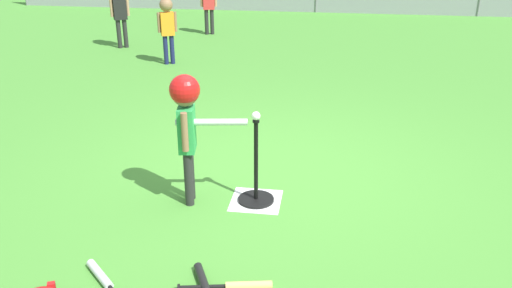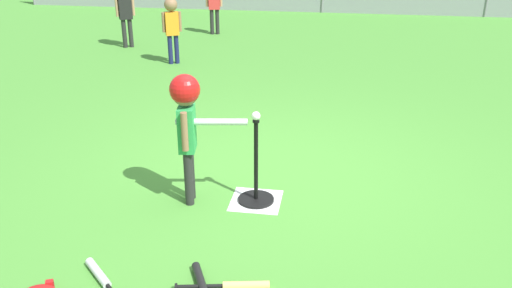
{
  "view_description": "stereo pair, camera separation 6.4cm",
  "coord_description": "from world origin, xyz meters",
  "px_view_note": "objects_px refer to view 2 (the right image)",
  "views": [
    {
      "loc": [
        0.48,
        -4.64,
        2.34
      ],
      "look_at": [
        -0.12,
        -0.54,
        0.55
      ],
      "focal_mm": 37.41,
      "sensor_mm": 36.0,
      "label": 1
    },
    {
      "loc": [
        0.54,
        -4.63,
        2.34
      ],
      "look_at": [
        -0.12,
        -0.54,
        0.55
      ],
      "focal_mm": 37.41,
      "sensor_mm": 36.0,
      "label": 2
    }
  ],
  "objects_px": {
    "baseball_on_tee": "(256,116)",
    "spare_bat_black": "(202,287)",
    "batter_child": "(187,113)",
    "fielder_deep_right": "(172,22)",
    "fielder_near_right": "(125,6)",
    "batting_tee": "(256,188)",
    "spare_bat_wood": "(236,286)",
    "spare_bat_silver": "(102,278)"
  },
  "relations": [
    {
      "from": "fielder_near_right",
      "to": "spare_bat_silver",
      "type": "bearing_deg",
      "value": -69.9
    },
    {
      "from": "baseball_on_tee",
      "to": "spare_bat_wood",
      "type": "bearing_deg",
      "value": -87.16
    },
    {
      "from": "fielder_deep_right",
      "to": "spare_bat_wood",
      "type": "xyz_separation_m",
      "value": [
        2.19,
        -5.67,
        -0.67
      ]
    },
    {
      "from": "spare_bat_silver",
      "to": "fielder_deep_right",
      "type": "bearing_deg",
      "value": 102.33
    },
    {
      "from": "batting_tee",
      "to": "fielder_near_right",
      "type": "height_order",
      "value": "fielder_near_right"
    },
    {
      "from": "batter_child",
      "to": "fielder_deep_right",
      "type": "distance_m",
      "value": 4.8
    },
    {
      "from": "fielder_deep_right",
      "to": "spare_bat_black",
      "type": "distance_m",
      "value": 6.08
    },
    {
      "from": "spare_bat_wood",
      "to": "batting_tee",
      "type": "bearing_deg",
      "value": 92.84
    },
    {
      "from": "batter_child",
      "to": "fielder_deep_right",
      "type": "height_order",
      "value": "batter_child"
    },
    {
      "from": "batter_child",
      "to": "spare_bat_wood",
      "type": "xyz_separation_m",
      "value": [
        0.63,
        -1.13,
        -0.79
      ]
    },
    {
      "from": "batting_tee",
      "to": "baseball_on_tee",
      "type": "xyz_separation_m",
      "value": [
        0.0,
        0.0,
        0.67
      ]
    },
    {
      "from": "baseball_on_tee",
      "to": "fielder_deep_right",
      "type": "distance_m",
      "value": 4.93
    },
    {
      "from": "batting_tee",
      "to": "spare_bat_black",
      "type": "bearing_deg",
      "value": -97.3
    },
    {
      "from": "baseball_on_tee",
      "to": "fielder_deep_right",
      "type": "height_order",
      "value": "fielder_deep_right"
    },
    {
      "from": "batter_child",
      "to": "spare_bat_wood",
      "type": "relative_size",
      "value": 1.81
    },
    {
      "from": "fielder_near_right",
      "to": "spare_bat_wood",
      "type": "xyz_separation_m",
      "value": [
        3.41,
        -6.7,
        -0.74
      ]
    },
    {
      "from": "spare_bat_black",
      "to": "spare_bat_wood",
      "type": "bearing_deg",
      "value": 11.87
    },
    {
      "from": "baseball_on_tee",
      "to": "fielder_near_right",
      "type": "height_order",
      "value": "fielder_near_right"
    },
    {
      "from": "batting_tee",
      "to": "spare_bat_wood",
      "type": "xyz_separation_m",
      "value": [
        0.06,
        -1.22,
        -0.1
      ]
    },
    {
      "from": "batting_tee",
      "to": "spare_bat_silver",
      "type": "distance_m",
      "value": 1.56
    },
    {
      "from": "spare_bat_silver",
      "to": "spare_bat_wood",
      "type": "bearing_deg",
      "value": 4.09
    },
    {
      "from": "fielder_near_right",
      "to": "batter_child",
      "type": "bearing_deg",
      "value": -63.43
    },
    {
      "from": "baseball_on_tee",
      "to": "spare_bat_black",
      "type": "xyz_separation_m",
      "value": [
        -0.16,
        -1.27,
        -0.77
      ]
    },
    {
      "from": "baseball_on_tee",
      "to": "spare_bat_black",
      "type": "distance_m",
      "value": 1.49
    },
    {
      "from": "fielder_near_right",
      "to": "spare_bat_black",
      "type": "relative_size",
      "value": 1.8
    },
    {
      "from": "baseball_on_tee",
      "to": "batter_child",
      "type": "xyz_separation_m",
      "value": [
        -0.56,
        -0.09,
        0.02
      ]
    },
    {
      "from": "spare_bat_silver",
      "to": "spare_bat_black",
      "type": "bearing_deg",
      "value": 1.6
    },
    {
      "from": "baseball_on_tee",
      "to": "fielder_near_right",
      "type": "xyz_separation_m",
      "value": [
        -3.35,
        5.47,
        -0.04
      ]
    },
    {
      "from": "spare_bat_wood",
      "to": "baseball_on_tee",
      "type": "bearing_deg",
      "value": 92.84
    },
    {
      "from": "batting_tee",
      "to": "spare_bat_black",
      "type": "relative_size",
      "value": 1.16
    },
    {
      "from": "baseball_on_tee",
      "to": "fielder_near_right",
      "type": "relative_size",
      "value": 0.06
    },
    {
      "from": "batting_tee",
      "to": "spare_bat_black",
      "type": "distance_m",
      "value": 1.28
    },
    {
      "from": "baseball_on_tee",
      "to": "fielder_deep_right",
      "type": "bearing_deg",
      "value": 115.55
    },
    {
      "from": "batting_tee",
      "to": "fielder_deep_right",
      "type": "height_order",
      "value": "fielder_deep_right"
    },
    {
      "from": "batter_child",
      "to": "spare_bat_black",
      "type": "distance_m",
      "value": 1.48
    },
    {
      "from": "batter_child",
      "to": "fielder_deep_right",
      "type": "xyz_separation_m",
      "value": [
        -1.56,
        4.53,
        -0.12
      ]
    },
    {
      "from": "batting_tee",
      "to": "spare_bat_wood",
      "type": "relative_size",
      "value": 1.2
    },
    {
      "from": "fielder_near_right",
      "to": "spare_bat_black",
      "type": "height_order",
      "value": "fielder_near_right"
    },
    {
      "from": "batting_tee",
      "to": "fielder_deep_right",
      "type": "xyz_separation_m",
      "value": [
        -2.13,
        4.45,
        0.57
      ]
    },
    {
      "from": "batter_child",
      "to": "spare_bat_black",
      "type": "relative_size",
      "value": 1.75
    },
    {
      "from": "spare_bat_silver",
      "to": "spare_bat_black",
      "type": "relative_size",
      "value": 0.8
    },
    {
      "from": "baseball_on_tee",
      "to": "fielder_near_right",
      "type": "distance_m",
      "value": 6.42
    }
  ]
}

